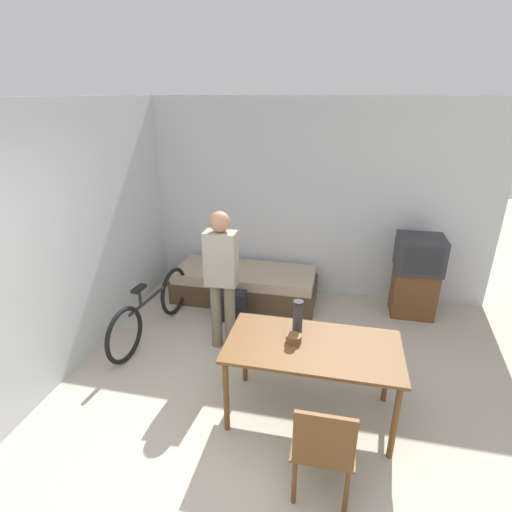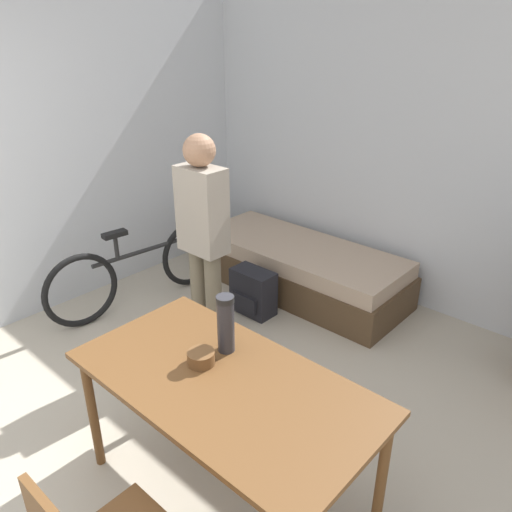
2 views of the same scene
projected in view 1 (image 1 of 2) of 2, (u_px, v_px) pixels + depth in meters
The scene contains 12 objects.
ground_plane at pixel (243, 480), 3.03m from camera, with size 20.00×20.00×0.00m, color #B2A893.
wall_back at pixel (300, 200), 5.53m from camera, with size 5.15×0.06×2.70m.
wall_left at pixel (94, 227), 4.43m from camera, with size 0.06×4.30×2.70m.
daybed at pixel (245, 284), 5.64m from camera, with size 1.98×0.79×0.44m.
tv at pixel (416, 274), 5.11m from camera, with size 0.56×0.49×1.08m.
dining_table at pixel (313, 353), 3.41m from camera, with size 1.48×0.78×0.75m.
wooden_chair at pixel (323, 446), 2.73m from camera, with size 0.44×0.44×0.86m.
bicycle at pixel (151, 310), 4.75m from camera, with size 0.23×1.70×0.73m.
person_standing at pixel (222, 272), 4.29m from camera, with size 0.34×0.22×1.62m.
thermos_flask at pixel (298, 315), 3.50m from camera, with size 0.09×0.09×0.31m.
mate_bowl at pixel (294, 338), 3.41m from camera, with size 0.13×0.13×0.07m.
backpack at pixel (231, 306), 5.12m from camera, with size 0.37×0.23×0.39m.
Camera 1 is at (0.56, -2.09, 2.73)m, focal length 28.00 mm.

